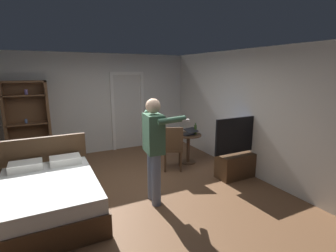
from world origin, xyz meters
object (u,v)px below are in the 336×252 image
object	(u,v)px
tv_flatscreen	(239,158)
side_table	(188,144)
person_blue_shirt	(154,144)
bed	(50,195)
laptop	(189,133)
bottle_on_table	(195,130)
bookshelf	(28,120)
suitcase_dark	(63,165)
wooden_chair	(173,147)

from	to	relation	value
tv_flatscreen	side_table	xyz separation A→B (m)	(-0.51, 1.15, 0.08)
tv_flatscreen	person_blue_shirt	xyz separation A→B (m)	(-1.97, -0.15, 0.62)
bed	laptop	xyz separation A→B (m)	(3.02, 0.87, 0.45)
bed	tv_flatscreen	bearing A→B (deg)	-3.93
bed	bottle_on_table	size ratio (longest dim) A/B	6.97
tv_flatscreen	side_table	world-z (taller)	tv_flatscreen
bookshelf	suitcase_dark	xyz separation A→B (m)	(0.60, -0.92, -0.89)
side_table	person_blue_shirt	distance (m)	2.03
tv_flatscreen	wooden_chair	bearing A→B (deg)	139.70
bookshelf	laptop	world-z (taller)	bookshelf
suitcase_dark	bookshelf	bearing A→B (deg)	128.28
person_blue_shirt	bed	bearing A→B (deg)	165.86
bookshelf	side_table	world-z (taller)	bookshelf
bottle_on_table	side_table	bearing A→B (deg)	150.26
tv_flatscreen	wooden_chair	size ratio (longest dim) A/B	1.27
laptop	wooden_chair	size ratio (longest dim) A/B	0.40
bed	side_table	distance (m)	3.17
bed	bottle_on_table	xyz separation A→B (m)	(3.18, 0.83, 0.51)
bed	laptop	distance (m)	3.17
bottle_on_table	person_blue_shirt	world-z (taller)	person_blue_shirt
side_table	bottle_on_table	bearing A→B (deg)	-29.74
tv_flatscreen	suitcase_dark	distance (m)	3.75
bed	person_blue_shirt	world-z (taller)	person_blue_shirt
bookshelf	person_blue_shirt	world-z (taller)	bookshelf
bed	suitcase_dark	world-z (taller)	bed
bed	bottle_on_table	distance (m)	3.32
tv_flatscreen	laptop	distance (m)	1.29
bottle_on_table	wooden_chair	distance (m)	0.76
person_blue_shirt	bottle_on_table	bearing A→B (deg)	37.63
laptop	suitcase_dark	distance (m)	2.87
laptop	bookshelf	bearing A→B (deg)	152.97
laptop	suitcase_dark	xyz separation A→B (m)	(-2.70, 0.77, -0.59)
bookshelf	person_blue_shirt	bearing A→B (deg)	-57.64
suitcase_dark	laptop	bearing A→B (deg)	-10.70
wooden_chair	suitcase_dark	world-z (taller)	wooden_chair
bottle_on_table	suitcase_dark	size ratio (longest dim) A/B	0.55
side_table	laptop	bearing A→B (deg)	-115.10
wooden_chair	suitcase_dark	bearing A→B (deg)	155.78
bed	wooden_chair	bearing A→B (deg)	14.75
bookshelf	laptop	distance (m)	3.72
bed	laptop	bearing A→B (deg)	16.05
bed	side_table	world-z (taller)	bed
tv_flatscreen	suitcase_dark	size ratio (longest dim) A/B	2.54
bookshelf	suitcase_dark	size ratio (longest dim) A/B	3.92
side_table	laptop	size ratio (longest dim) A/B	1.78
bookshelf	tv_flatscreen	world-z (taller)	bookshelf
tv_flatscreen	wooden_chair	distance (m)	1.40
laptop	tv_flatscreen	bearing A→B (deg)	-64.36
wooden_chair	suitcase_dark	size ratio (longest dim) A/B	1.99
bed	side_table	bearing A→B (deg)	16.68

